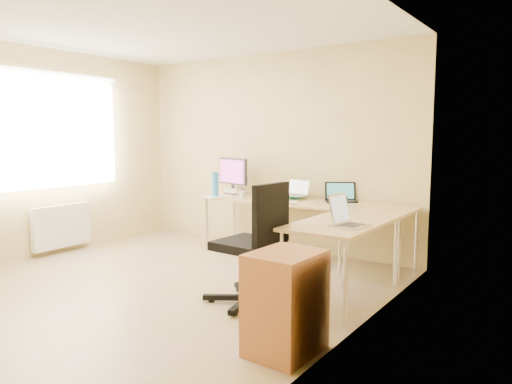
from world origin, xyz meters
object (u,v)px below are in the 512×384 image
Objects in this scene: desk_return at (342,260)px; mug at (242,195)px; desk_main at (303,231)px; monitor at (233,176)px; laptop_center at (296,188)px; keyboard at (274,201)px; laptop_black at (341,192)px; office_chair at (248,249)px; desk_fan at (246,184)px; water_bottle at (215,185)px; cabinet at (286,303)px; laptop_return at (350,214)px.

desk_return is 1.97m from mug.
desk_main is 29.48× the size of mug.
desk_main is at bearing 12.00° from monitor.
laptop_center is 0.73× the size of keyboard.
keyboard is at bearing -10.77° from mug.
desk_return is 2.27× the size of monitor.
desk_main is 7.22× the size of laptop_black.
laptop_center is (-0.15, 0.08, 0.51)m from desk_main.
office_chair is (1.10, -1.40, -0.27)m from mug.
desk_fan is at bearing 147.52° from laptop_black.
desk_main is at bearing 14.13° from mug.
monitor reaches higher than laptop_black.
water_bottle reaches higher than laptop_black.
water_bottle reaches higher than mug.
office_chair reaches higher than desk_fan.
laptop_center is 2.72m from cabinet.
desk_fan reaches higher than desk_main.
keyboard is at bearing 116.23° from office_chair.
water_bottle is (-0.35, -0.10, 0.12)m from mug.
desk_fan is 3.30m from cabinet.
office_chair reaches higher than desk_return.
laptop_center is 0.41m from keyboard.
cabinet is at bearing -41.97° from desk_fan.
cabinet is (2.25, -1.97, -0.53)m from water_bottle.
monitor is 0.51× the size of office_chair.
desk_main reaches higher than cabinet.
water_bottle is (-0.89, 0.00, 0.15)m from keyboard.
desk_main is at bearing 173.88° from laptop_black.
laptop_black is 1.58m from laptop_return.
cabinet is at bearing -59.44° from keyboard.
laptop_center is 0.69m from mug.
water_bottle is at bearing 161.51° from desk_return.
mug is at bearing 16.24° from water_bottle.
water_bottle is at bearing 165.54° from laptop_black.
laptop_black is (1.53, 0.12, -0.13)m from monitor.
keyboard is 2.42m from cabinet.
keyboard is (-0.24, -0.30, 0.37)m from desk_main.
desk_main is 3.69× the size of cabinet.
laptop_center is 1.08× the size of desk_fan.
laptop_center is at bearing 73.47° from keyboard.
desk_main is 9.71× the size of desk_fan.
desk_fan is 2.55m from laptop_return.
mug is 0.47m from desk_fan.
mug is at bearing 155.29° from desk_return.
laptop_center is 0.86m from desk_fan.
office_chair is 1.56× the size of cabinet.
desk_main is 1.28m from water_bottle.
laptop_black is 1.10× the size of laptop_return.
laptop_return is (1.13, -1.20, 0.48)m from desk_main.
desk_return is at bearing -23.99° from desk_fan.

